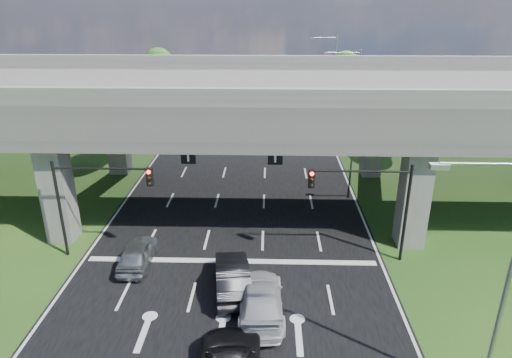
{
  "coord_description": "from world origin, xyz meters",
  "views": [
    {
      "loc": [
        2.12,
        -19.61,
        14.58
      ],
      "look_at": [
        1.32,
        7.67,
        3.59
      ],
      "focal_mm": 32.0,
      "sensor_mm": 36.0,
      "label": 1
    }
  ],
  "objects_px": {
    "streetlight_beyond": "(332,69)",
    "car_white": "(260,300)",
    "signal_left": "(94,192)",
    "car_dark": "(233,277)",
    "signal_right": "(370,195)",
    "streetlight_near": "(499,269)",
    "car_silver": "(138,253)",
    "streetlight_far": "(353,94)"
  },
  "relations": [
    {
      "from": "streetlight_beyond",
      "to": "car_silver",
      "type": "bearing_deg",
      "value": -112.73
    },
    {
      "from": "signal_left",
      "to": "car_white",
      "type": "height_order",
      "value": "signal_left"
    },
    {
      "from": "signal_left",
      "to": "car_dark",
      "type": "distance_m",
      "value": 9.37
    },
    {
      "from": "signal_right",
      "to": "car_silver",
      "type": "relative_size",
      "value": 1.41
    },
    {
      "from": "streetlight_far",
      "to": "car_dark",
      "type": "relative_size",
      "value": 2.0
    },
    {
      "from": "streetlight_near",
      "to": "streetlight_far",
      "type": "bearing_deg",
      "value": 90.0
    },
    {
      "from": "streetlight_beyond",
      "to": "car_white",
      "type": "height_order",
      "value": "streetlight_beyond"
    },
    {
      "from": "streetlight_far",
      "to": "car_white",
      "type": "bearing_deg",
      "value": -108.23
    },
    {
      "from": "car_dark",
      "to": "streetlight_beyond",
      "type": "bearing_deg",
      "value": -111.59
    },
    {
      "from": "signal_right",
      "to": "streetlight_near",
      "type": "height_order",
      "value": "streetlight_near"
    },
    {
      "from": "signal_left",
      "to": "car_white",
      "type": "xyz_separation_m",
      "value": [
        9.62,
        -5.13,
        -3.37
      ]
    },
    {
      "from": "streetlight_beyond",
      "to": "car_white",
      "type": "relative_size",
      "value": 1.84
    },
    {
      "from": "signal_left",
      "to": "car_dark",
      "type": "relative_size",
      "value": 1.2
    },
    {
      "from": "car_silver",
      "to": "car_white",
      "type": "distance_m",
      "value": 8.33
    },
    {
      "from": "streetlight_near",
      "to": "streetlight_far",
      "type": "distance_m",
      "value": 30.0
    },
    {
      "from": "signal_right",
      "to": "streetlight_near",
      "type": "xyz_separation_m",
      "value": [
        2.27,
        -9.94,
        1.66
      ]
    },
    {
      "from": "streetlight_near",
      "to": "streetlight_beyond",
      "type": "xyz_separation_m",
      "value": [
        0.0,
        46.0,
        0.0
      ]
    },
    {
      "from": "signal_right",
      "to": "streetlight_far",
      "type": "xyz_separation_m",
      "value": [
        2.27,
        20.06,
        1.66
      ]
    },
    {
      "from": "signal_right",
      "to": "signal_left",
      "type": "xyz_separation_m",
      "value": [
        -15.65,
        0.0,
        0.0
      ]
    },
    {
      "from": "signal_right",
      "to": "streetlight_near",
      "type": "distance_m",
      "value": 10.33
    },
    {
      "from": "signal_left",
      "to": "streetlight_far",
      "type": "relative_size",
      "value": 0.6
    },
    {
      "from": "signal_right",
      "to": "streetlight_beyond",
      "type": "xyz_separation_m",
      "value": [
        2.27,
        36.06,
        1.66
      ]
    },
    {
      "from": "car_dark",
      "to": "car_white",
      "type": "height_order",
      "value": "car_dark"
    },
    {
      "from": "streetlight_far",
      "to": "streetlight_beyond",
      "type": "distance_m",
      "value": 16.0
    },
    {
      "from": "signal_right",
      "to": "car_silver",
      "type": "bearing_deg",
      "value": -175.92
    },
    {
      "from": "signal_right",
      "to": "signal_left",
      "type": "bearing_deg",
      "value": 180.0
    },
    {
      "from": "streetlight_far",
      "to": "car_dark",
      "type": "xyz_separation_m",
      "value": [
        -9.81,
        -23.34,
        -4.99
      ]
    },
    {
      "from": "streetlight_far",
      "to": "car_white",
      "type": "relative_size",
      "value": 1.84
    },
    {
      "from": "car_white",
      "to": "streetlight_near",
      "type": "bearing_deg",
      "value": 146.93
    },
    {
      "from": "signal_left",
      "to": "streetlight_beyond",
      "type": "bearing_deg",
      "value": 63.57
    },
    {
      "from": "car_silver",
      "to": "car_white",
      "type": "bearing_deg",
      "value": 148.69
    },
    {
      "from": "signal_left",
      "to": "car_white",
      "type": "distance_m",
      "value": 11.42
    },
    {
      "from": "signal_left",
      "to": "streetlight_far",
      "type": "height_order",
      "value": "streetlight_far"
    },
    {
      "from": "signal_right",
      "to": "car_white",
      "type": "xyz_separation_m",
      "value": [
        -6.02,
        -5.13,
        -3.37
      ]
    },
    {
      "from": "signal_left",
      "to": "streetlight_far",
      "type": "xyz_separation_m",
      "value": [
        17.92,
        20.06,
        1.66
      ]
    },
    {
      "from": "streetlight_beyond",
      "to": "car_white",
      "type": "distance_m",
      "value": 42.32
    },
    {
      "from": "signal_left",
      "to": "streetlight_beyond",
      "type": "distance_m",
      "value": 40.3
    },
    {
      "from": "car_white",
      "to": "signal_left",
      "type": "bearing_deg",
      "value": -31.05
    },
    {
      "from": "signal_right",
      "to": "streetlight_near",
      "type": "bearing_deg",
      "value": -77.12
    },
    {
      "from": "signal_left",
      "to": "car_silver",
      "type": "distance_m",
      "value": 4.31
    },
    {
      "from": "car_dark",
      "to": "car_silver",
      "type": "bearing_deg",
      "value": -29.96
    },
    {
      "from": "streetlight_near",
      "to": "car_silver",
      "type": "distance_m",
      "value": 18.63
    }
  ]
}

